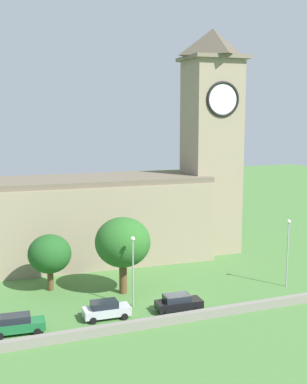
{
  "coord_description": "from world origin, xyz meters",
  "views": [
    {
      "loc": [
        -20.66,
        -45.73,
        19.43
      ],
      "look_at": [
        0.16,
        6.99,
        10.58
      ],
      "focal_mm": 47.69,
      "sensor_mm": 36.0,
      "label": 1
    }
  ],
  "objects_px": {
    "car_green": "(18,324)",
    "car_black": "(178,303)",
    "streetlamp_west_mid": "(133,260)",
    "tree_riverside_east": "(123,243)",
    "car_silver": "(106,309)",
    "streetlamp_central": "(288,243)",
    "church": "(134,195)",
    "tree_by_tower": "(50,254)"
  },
  "relations": [
    {
      "from": "car_green",
      "to": "tree_riverside_east",
      "type": "distance_m",
      "value": 14.35
    },
    {
      "from": "car_green",
      "to": "tree_by_tower",
      "type": "relative_size",
      "value": 0.76
    },
    {
      "from": "tree_riverside_east",
      "to": "car_green",
      "type": "bearing_deg",
      "value": -151.92
    },
    {
      "from": "streetlamp_west_mid",
      "to": "car_black",
      "type": "bearing_deg",
      "value": -38.02
    },
    {
      "from": "church",
      "to": "tree_riverside_east",
      "type": "distance_m",
      "value": 14.84
    },
    {
      "from": "tree_riverside_east",
      "to": "streetlamp_central",
      "type": "bearing_deg",
      "value": -14.86
    },
    {
      "from": "car_silver",
      "to": "streetlamp_west_mid",
      "type": "relative_size",
      "value": 0.63
    },
    {
      "from": "car_silver",
      "to": "streetlamp_west_mid",
      "type": "bearing_deg",
      "value": 30.61
    },
    {
      "from": "streetlamp_west_mid",
      "to": "tree_by_tower",
      "type": "relative_size",
      "value": 1.15
    },
    {
      "from": "streetlamp_west_mid",
      "to": "streetlamp_central",
      "type": "xyz_separation_m",
      "value": [
        18.04,
        -0.8,
        0.27
      ]
    },
    {
      "from": "church",
      "to": "streetlamp_central",
      "type": "height_order",
      "value": "church"
    },
    {
      "from": "car_black",
      "to": "streetlamp_central",
      "type": "height_order",
      "value": "streetlamp_central"
    },
    {
      "from": "car_silver",
      "to": "streetlamp_central",
      "type": "distance_m",
      "value": 21.93
    },
    {
      "from": "tree_by_tower",
      "to": "car_black",
      "type": "bearing_deg",
      "value": -45.04
    },
    {
      "from": "car_green",
      "to": "tree_riverside_east",
      "type": "relative_size",
      "value": 0.57
    },
    {
      "from": "church",
      "to": "streetlamp_central",
      "type": "bearing_deg",
      "value": -56.62
    },
    {
      "from": "church",
      "to": "car_green",
      "type": "distance_m",
      "value": 27.66
    },
    {
      "from": "car_green",
      "to": "tree_by_tower",
      "type": "height_order",
      "value": "tree_by_tower"
    },
    {
      "from": "car_green",
      "to": "car_silver",
      "type": "xyz_separation_m",
      "value": [
        8.27,
        0.4,
        -0.01
      ]
    },
    {
      "from": "car_silver",
      "to": "tree_by_tower",
      "type": "relative_size",
      "value": 0.72
    },
    {
      "from": "car_silver",
      "to": "tree_riverside_east",
      "type": "relative_size",
      "value": 0.54
    },
    {
      "from": "car_black",
      "to": "tree_by_tower",
      "type": "xyz_separation_m",
      "value": [
        -10.66,
        10.68,
        3.25
      ]
    },
    {
      "from": "car_black",
      "to": "streetlamp_west_mid",
      "type": "bearing_deg",
      "value": 141.98
    },
    {
      "from": "car_black",
      "to": "church",
      "type": "bearing_deg",
      "value": 83.05
    },
    {
      "from": "tree_by_tower",
      "to": "tree_riverside_east",
      "type": "xyz_separation_m",
      "value": [
        7.17,
        -3.84,
        1.54
      ]
    },
    {
      "from": "car_green",
      "to": "car_black",
      "type": "relative_size",
      "value": 1.02
    },
    {
      "from": "car_green",
      "to": "car_silver",
      "type": "relative_size",
      "value": 1.06
    },
    {
      "from": "tree_by_tower",
      "to": "streetlamp_central",
      "type": "bearing_deg",
      "value": -18.93
    },
    {
      "from": "car_silver",
      "to": "tree_by_tower",
      "type": "xyz_separation_m",
      "value": [
        -3.5,
        9.81,
        3.23
      ]
    },
    {
      "from": "streetlamp_central",
      "to": "tree_riverside_east",
      "type": "relative_size",
      "value": 0.92
    },
    {
      "from": "car_silver",
      "to": "tree_riverside_east",
      "type": "distance_m",
      "value": 8.48
    },
    {
      "from": "car_black",
      "to": "streetlamp_central",
      "type": "distance_m",
      "value": 15.08
    },
    {
      "from": "streetlamp_west_mid",
      "to": "tree_by_tower",
      "type": "distance_m",
      "value": 10.45
    },
    {
      "from": "streetlamp_west_mid",
      "to": "tree_riverside_east",
      "type": "bearing_deg",
      "value": 86.72
    },
    {
      "from": "tree_by_tower",
      "to": "tree_riverside_east",
      "type": "bearing_deg",
      "value": -28.19
    },
    {
      "from": "car_silver",
      "to": "tree_riverside_east",
      "type": "height_order",
      "value": "tree_riverside_east"
    },
    {
      "from": "streetlamp_west_mid",
      "to": "car_green",
      "type": "bearing_deg",
      "value": -168.22
    },
    {
      "from": "car_black",
      "to": "streetlamp_central",
      "type": "bearing_deg",
      "value": 8.38
    },
    {
      "from": "car_green",
      "to": "streetlamp_west_mid",
      "type": "distance_m",
      "value": 12.59
    },
    {
      "from": "car_black",
      "to": "tree_by_tower",
      "type": "distance_m",
      "value": 15.44
    },
    {
      "from": "streetlamp_central",
      "to": "car_black",
      "type": "bearing_deg",
      "value": -171.62
    },
    {
      "from": "car_green",
      "to": "streetlamp_west_mid",
      "type": "height_order",
      "value": "streetlamp_west_mid"
    }
  ]
}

